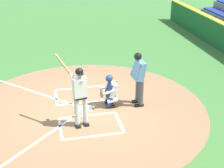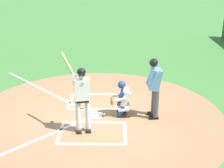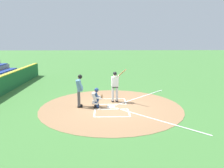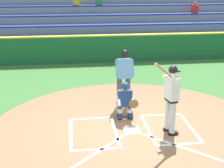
{
  "view_description": "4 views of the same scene",
  "coord_description": "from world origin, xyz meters",
  "px_view_note": "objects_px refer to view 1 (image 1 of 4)",
  "views": [
    {
      "loc": [
        -9.44,
        1.17,
        5.3
      ],
      "look_at": [
        -0.22,
        -0.85,
        0.93
      ],
      "focal_mm": 52.46,
      "sensor_mm": 36.0,
      "label": 1
    },
    {
      "loc": [
        -8.65,
        -0.65,
        4.41
      ],
      "look_at": [
        -0.31,
        -0.53,
        1.18
      ],
      "focal_mm": 50.16,
      "sensor_mm": 36.0,
      "label": 2
    },
    {
      "loc": [
        11.91,
        -0.36,
        3.83
      ],
      "look_at": [
        -0.48,
        0.06,
        1.23
      ],
      "focal_mm": 35.06,
      "sensor_mm": 36.0,
      "label": 3
    },
    {
      "loc": [
        1.53,
        7.81,
        4.02
      ],
      "look_at": [
        0.4,
        -1.16,
        0.97
      ],
      "focal_mm": 52.07,
      "sensor_mm": 36.0,
      "label": 4
    }
  ],
  "objects_px": {
    "baseball": "(102,99)",
    "catcher": "(110,90)",
    "batter": "(80,93)",
    "plate_umpire": "(139,75)"
  },
  "relations": [
    {
      "from": "catcher",
      "to": "plate_umpire",
      "type": "relative_size",
      "value": 0.61
    },
    {
      "from": "baseball",
      "to": "catcher",
      "type": "bearing_deg",
      "value": -157.51
    },
    {
      "from": "catcher",
      "to": "plate_umpire",
      "type": "bearing_deg",
      "value": -96.32
    },
    {
      "from": "plate_umpire",
      "to": "baseball",
      "type": "xyz_separation_m",
      "value": [
        0.57,
        1.14,
        -1.04
      ]
    },
    {
      "from": "batter",
      "to": "plate_umpire",
      "type": "bearing_deg",
      "value": -66.36
    },
    {
      "from": "batter",
      "to": "catcher",
      "type": "bearing_deg",
      "value": -47.69
    },
    {
      "from": "plate_umpire",
      "to": "baseball",
      "type": "distance_m",
      "value": 1.65
    },
    {
      "from": "catcher",
      "to": "plate_umpire",
      "type": "height_order",
      "value": "plate_umpire"
    },
    {
      "from": "batter",
      "to": "plate_umpire",
      "type": "distance_m",
      "value": 2.24
    },
    {
      "from": "catcher",
      "to": "baseball",
      "type": "relative_size",
      "value": 15.27
    }
  ]
}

